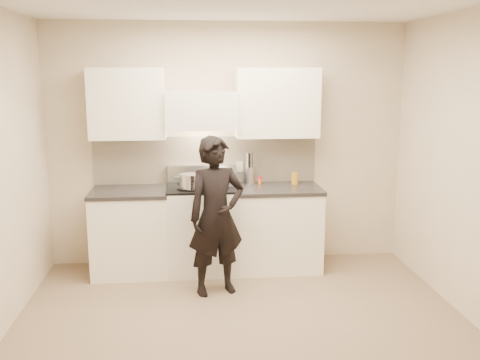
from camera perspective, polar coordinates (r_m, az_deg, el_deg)
name	(u,v)px	position (r m, az deg, el deg)	size (l,w,h in m)	color
ground_plane	(243,327)	(4.76, 0.36, -15.46)	(4.00, 4.00, 0.00)	#7D624C
room_shell	(233,137)	(4.65, -0.79, 4.56)	(4.04, 3.54, 2.70)	beige
stove	(203,228)	(5.90, -3.96, -5.14)	(0.76, 0.65, 0.96)	white
counter_right	(278,227)	(5.98, 4.05, -5.05)	(0.92, 0.67, 0.92)	white
counter_left	(131,231)	(5.93, -11.55, -5.38)	(0.82, 0.67, 0.92)	white
wok	(220,175)	(5.88, -2.12, 0.54)	(0.32, 0.39, 0.25)	silver
stock_pot	(190,181)	(5.62, -5.39, -0.12)	(0.32, 0.24, 0.15)	silver
utensil_crock	(249,174)	(6.02, 0.98, 0.64)	(0.13, 0.13, 0.35)	#B5B5B5
spice_jar	(260,180)	(5.99, 2.12, -0.02)	(0.04, 0.04, 0.09)	#EF5E0E
oil_glass	(295,178)	(6.01, 5.87, 0.18)	(0.08, 0.08, 0.13)	#BE811D
person	(216,216)	(5.20, -2.54, -3.88)	(0.57, 0.37, 1.56)	black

